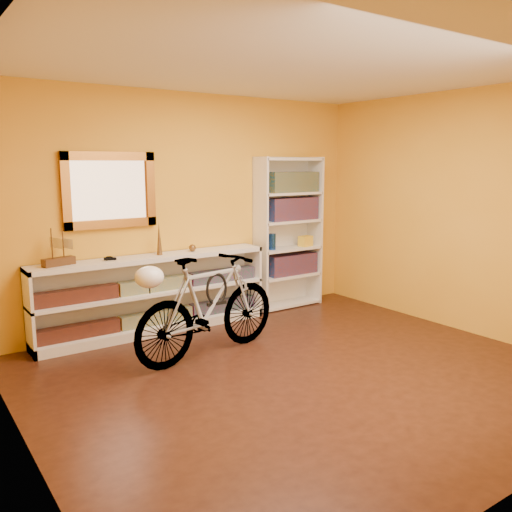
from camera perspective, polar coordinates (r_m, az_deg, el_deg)
floor at (r=4.80m, az=4.90°, el=-12.53°), size 4.50×4.00×0.01m
ceiling at (r=4.50m, az=5.43°, el=19.89°), size 4.50×4.00×0.01m
back_wall at (r=6.13m, az=-7.02°, el=4.97°), size 4.50×0.01×2.60m
left_wall at (r=3.48m, az=-24.59°, el=0.35°), size 0.01×4.00×2.60m
right_wall at (r=6.15m, az=21.52°, el=4.37°), size 0.01×4.00×2.60m
gilt_mirror at (r=5.69m, az=-15.42°, el=6.83°), size 0.98×0.06×0.78m
wall_socket at (r=6.74m, az=0.03°, el=-3.55°), size 0.09×0.02×0.09m
console_unit at (r=5.86m, az=-10.83°, el=-4.05°), size 2.60×0.35×0.85m
cd_row_lower at (r=5.91m, az=-10.66°, el=-6.49°), size 2.50×0.13×0.14m
cd_row_upper at (r=5.82m, az=-10.78°, el=-3.04°), size 2.50×0.13×0.14m
model_ship at (r=5.43m, az=-20.53°, el=0.94°), size 0.33×0.19×0.37m
toy_car at (r=5.60m, az=-15.39°, el=-0.43°), size 0.00×0.00×0.00m
bronze_ornament at (r=5.77m, az=-10.36°, el=1.85°), size 0.06×0.06×0.35m
decorative_orb at (r=5.97m, az=-6.85°, el=0.87°), size 0.08×0.08×0.08m
bookcase at (r=6.73m, az=3.51°, el=2.48°), size 0.90×0.30×1.90m
book_row_a at (r=6.83m, az=3.80°, el=-0.86°), size 0.70×0.22×0.26m
book_row_b at (r=6.73m, az=3.87°, el=5.08°), size 0.70×0.22×0.28m
book_row_c at (r=6.71m, az=3.90°, el=7.93°), size 0.70×0.22×0.25m
travel_mug at (r=6.57m, az=1.76°, el=1.55°), size 0.09×0.09×0.20m
red_tin at (r=6.58m, az=2.02°, el=7.52°), size 0.14×0.14×0.16m
yellow_bag at (r=6.88m, az=5.34°, el=1.61°), size 0.19×0.14×0.13m
bicycle at (r=5.06m, az=-5.10°, el=-5.35°), size 0.70×1.73×0.99m
helmet at (r=4.61m, az=-11.39°, el=-2.23°), size 0.25×0.24×0.19m
u_lock at (r=5.08m, az=-4.26°, el=-3.54°), size 0.23×0.02×0.23m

